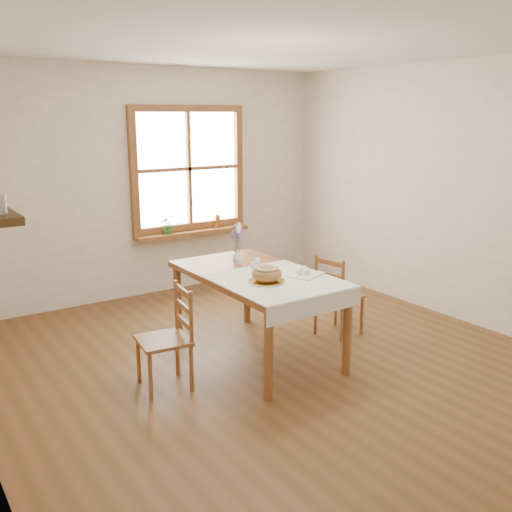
{
  "coord_description": "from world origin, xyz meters",
  "views": [
    {
      "loc": [
        -2.64,
        -3.6,
        2.07
      ],
      "look_at": [
        0.0,
        0.3,
        0.9
      ],
      "focal_mm": 40.0,
      "sensor_mm": 36.0,
      "label": 1
    }
  ],
  "objects_px": {
    "chair_left": "(163,339)",
    "chair_right": "(339,295)",
    "bread_plate": "(267,281)",
    "flower_vase": "(237,259)",
    "dining_table": "(256,282)"
  },
  "relations": [
    {
      "from": "dining_table",
      "to": "chair_left",
      "type": "distance_m",
      "value": 0.98
    },
    {
      "from": "dining_table",
      "to": "bread_plate",
      "type": "distance_m",
      "value": 0.34
    },
    {
      "from": "flower_vase",
      "to": "chair_right",
      "type": "bearing_deg",
      "value": -23.32
    },
    {
      "from": "chair_left",
      "to": "bread_plate",
      "type": "bearing_deg",
      "value": 84.55
    },
    {
      "from": "dining_table",
      "to": "flower_vase",
      "type": "xyz_separation_m",
      "value": [
        0.03,
        0.34,
        0.13
      ]
    },
    {
      "from": "dining_table",
      "to": "bread_plate",
      "type": "height_order",
      "value": "bread_plate"
    },
    {
      "from": "bread_plate",
      "to": "flower_vase",
      "type": "relative_size",
      "value": 3.08
    },
    {
      "from": "chair_right",
      "to": "flower_vase",
      "type": "distance_m",
      "value": 1.06
    },
    {
      "from": "dining_table",
      "to": "flower_vase",
      "type": "relative_size",
      "value": 17.47
    },
    {
      "from": "chair_left",
      "to": "chair_right",
      "type": "height_order",
      "value": "chair_left"
    },
    {
      "from": "dining_table",
      "to": "flower_vase",
      "type": "height_order",
      "value": "flower_vase"
    },
    {
      "from": "chair_right",
      "to": "dining_table",
      "type": "bearing_deg",
      "value": 76.71
    },
    {
      "from": "chair_right",
      "to": "bread_plate",
      "type": "xyz_separation_m",
      "value": [
        -1.04,
        -0.26,
        0.37
      ]
    },
    {
      "from": "dining_table",
      "to": "chair_right",
      "type": "xyz_separation_m",
      "value": [
        0.93,
        -0.05,
        -0.27
      ]
    },
    {
      "from": "flower_vase",
      "to": "bread_plate",
      "type": "bearing_deg",
      "value": -101.54
    }
  ]
}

